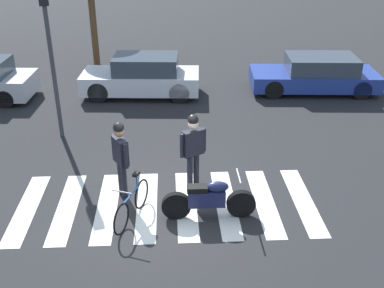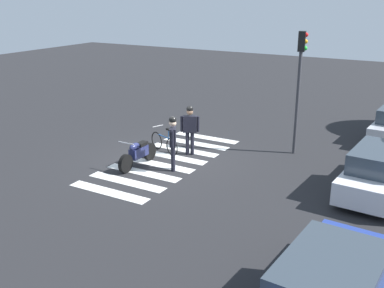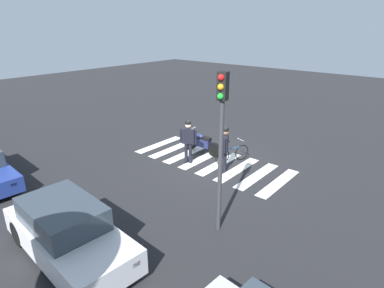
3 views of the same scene
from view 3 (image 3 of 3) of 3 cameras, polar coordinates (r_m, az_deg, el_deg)
ground_plane at (r=13.90m, az=3.35°, el=-3.04°), size 60.00×60.00×0.00m
police_motorcycle at (r=14.63m, az=1.78°, el=0.14°), size 2.04×0.62×1.04m
leaning_bicycle at (r=13.76m, az=7.13°, el=-1.72°), size 0.70×1.58×1.00m
officer_on_foot at (r=13.32m, az=-0.69°, el=1.08°), size 0.63×0.43×1.90m
officer_by_motorcycle at (r=12.61m, az=5.93°, el=-0.26°), size 0.42×0.63×1.88m
crosswalk_stripes at (r=13.90m, az=3.35°, el=-3.03°), size 6.75×2.80×0.01m
car_white_van at (r=8.88m, az=-21.23°, el=-14.33°), size 4.24×1.95×1.45m
traffic_light_pole at (r=8.28m, az=5.19°, el=2.38°), size 0.28×0.35×4.49m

